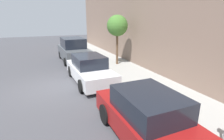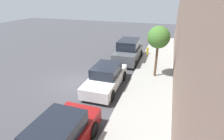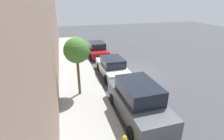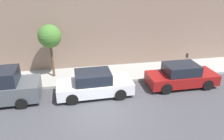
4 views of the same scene
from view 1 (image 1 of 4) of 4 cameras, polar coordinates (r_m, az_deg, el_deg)
The scene contains 7 objects.
ground_plane at distance 9.93m, azimuth -19.03°, elevation -5.50°, with size 60.00×60.00×0.00m, color #424247.
sidewalk at distance 11.28m, azimuth 6.77°, elevation -1.63°, with size 2.91×32.00×0.15m.
parked_sedan_nearest at distance 5.44m, azimuth 12.10°, elevation -15.48°, with size 1.92×4.51×1.54m.
parked_sedan_second at distance 10.17m, azimuth -7.32°, elevation 0.14°, with size 1.92×4.53×1.54m.
parked_suv_third at distance 15.47m, azimuth -12.52°, elevation 6.33°, with size 2.08×4.84×1.98m.
street_tree at distance 13.21m, azimuth 1.74°, elevation 14.17°, with size 1.55×1.55×3.68m.
fire_hydrant at distance 17.89m, azimuth -9.03°, elevation 6.43°, with size 0.20×0.20×0.69m.
Camera 1 is at (-0.48, -9.25, 3.57)m, focal length 28.00 mm.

